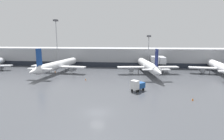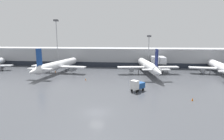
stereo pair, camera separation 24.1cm
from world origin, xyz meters
TOP-DOWN VIEW (x-y plane):
  - ground_plane at (0.00, 0.00)m, footprint 320.00×320.00m
  - terminal_building at (0.12, 61.90)m, footprint 160.00×26.58m
  - parked_jet_0 at (-23.31, 36.74)m, footprint 23.17×35.76m
  - parked_jet_2 at (12.68, 38.60)m, footprint 24.01×34.63m
  - parked_jet_4 at (40.43, 40.72)m, footprint 22.69×38.13m
  - service_truck_1 at (7.88, 14.75)m, footprint 4.03×4.17m
  - traffic_cone_0 at (-25.22, 38.01)m, footprint 0.51×0.51m
  - traffic_cone_2 at (-8.88, 25.26)m, footprint 0.38×0.38m
  - traffic_cone_4 at (19.95, 8.68)m, footprint 0.40×0.40m
  - apron_light_mast_0 at (13.76, 49.92)m, footprint 1.80×1.80m
  - apron_light_mast_3 at (-28.25, 48.08)m, footprint 1.80×1.80m

SIDE VIEW (x-z plane):
  - ground_plane at x=0.00m, z-range 0.00..0.00m
  - traffic_cone_4 at x=19.95m, z-range 0.00..0.63m
  - traffic_cone_2 at x=-8.88m, z-range 0.00..0.64m
  - traffic_cone_0 at x=-25.22m, z-range 0.00..0.75m
  - service_truck_1 at x=7.88m, z-range 0.09..3.08m
  - parked_jet_4 at x=40.43m, z-range -1.97..7.83m
  - parked_jet_0 at x=-23.31m, z-range -2.00..8.49m
  - parked_jet_2 at x=12.68m, z-range -1.92..8.53m
  - terminal_building at x=0.12m, z-range 0.00..9.00m
  - apron_light_mast_0 at x=13.76m, z-range 4.69..20.00m
  - apron_light_mast_3 at x=-28.25m, z-range 5.99..28.34m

